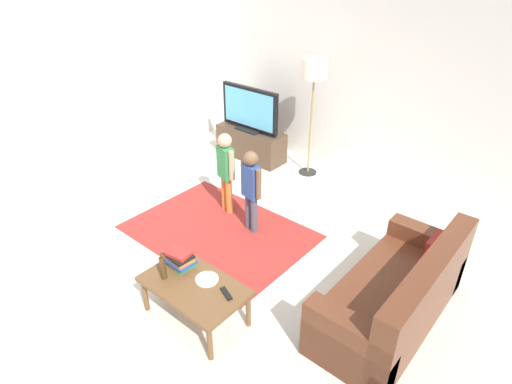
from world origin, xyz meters
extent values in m
plane|color=beige|center=(0.00, 0.00, 0.00)|extent=(7.80, 7.80, 0.00)
cube|color=silver|center=(0.00, 3.00, 1.35)|extent=(6.00, 0.12, 2.70)
cube|color=silver|center=(-3.00, 0.00, 1.35)|extent=(0.12, 6.00, 2.70)
cube|color=#9E2D28|center=(-0.43, 0.38, 0.00)|extent=(2.20, 1.60, 0.01)
cube|color=#4C3828|center=(-1.56, 2.30, 0.25)|extent=(1.20, 0.44, 0.50)
cube|color=black|center=(-1.56, 2.25, 0.10)|extent=(1.10, 0.32, 0.03)
cube|color=black|center=(-1.56, 2.28, 0.52)|extent=(0.44, 0.28, 0.03)
cube|color=black|center=(-1.56, 2.28, 0.87)|extent=(1.10, 0.07, 0.68)
cube|color=#59B2D8|center=(-1.56, 2.24, 0.87)|extent=(1.00, 0.01, 0.58)
cube|color=brown|center=(1.81, 0.43, 0.21)|extent=(0.80, 1.80, 0.42)
cube|color=brown|center=(2.11, 0.43, 0.43)|extent=(0.20, 1.80, 0.86)
cube|color=brown|center=(1.81, -0.37, 0.30)|extent=(0.80, 0.20, 0.60)
cube|color=brown|center=(1.81, 1.23, 0.30)|extent=(0.80, 0.20, 0.60)
cube|color=#B22823|center=(1.96, 0.98, 0.56)|extent=(0.10, 0.32, 0.32)
cylinder|color=#262626|center=(-0.50, 2.45, 0.01)|extent=(0.28, 0.28, 0.02)
cylinder|color=#99844C|center=(-0.50, 2.45, 0.76)|extent=(0.03, 0.03, 1.50)
cylinder|color=silver|center=(-0.50, 2.45, 1.64)|extent=(0.36, 0.36, 0.28)
cylinder|color=orange|center=(-0.76, 0.83, 0.25)|extent=(0.08, 0.08, 0.51)
cylinder|color=orange|center=(-0.64, 0.80, 0.25)|extent=(0.08, 0.08, 0.51)
cube|color=#338C4C|center=(-0.70, 0.82, 0.72)|extent=(0.27, 0.20, 0.43)
sphere|color=tan|center=(-0.70, 0.82, 1.03)|extent=(0.18, 0.18, 0.18)
cylinder|color=tan|center=(-0.85, 0.86, 0.75)|extent=(0.07, 0.07, 0.39)
cylinder|color=tan|center=(-0.55, 0.77, 0.75)|extent=(0.07, 0.07, 0.39)
cylinder|color=#4C4C59|center=(-0.21, 0.70, 0.25)|extent=(0.08, 0.08, 0.49)
cylinder|color=#4C4C59|center=(-0.10, 0.68, 0.25)|extent=(0.08, 0.08, 0.49)
cube|color=#2D478C|center=(-0.16, 0.69, 0.70)|extent=(0.26, 0.17, 0.42)
sphere|color=brown|center=(-0.16, 0.69, 1.00)|extent=(0.18, 0.18, 0.18)
cylinder|color=brown|center=(-0.30, 0.72, 0.72)|extent=(0.07, 0.07, 0.38)
cylinder|color=brown|center=(-0.01, 0.66, 0.72)|extent=(0.07, 0.07, 0.38)
cube|color=brown|center=(0.41, -0.77, 0.40)|extent=(1.00, 0.60, 0.04)
cylinder|color=brown|center=(-0.04, -1.02, 0.19)|extent=(0.05, 0.05, 0.38)
cylinder|color=brown|center=(0.86, -1.02, 0.19)|extent=(0.05, 0.05, 0.38)
cylinder|color=brown|center=(-0.04, -0.52, 0.19)|extent=(0.05, 0.05, 0.38)
cylinder|color=brown|center=(0.86, -0.52, 0.19)|extent=(0.05, 0.05, 0.38)
cube|color=#388C4C|center=(0.12, -0.65, 0.44)|extent=(0.26, 0.23, 0.04)
cube|color=#334CA5|center=(0.11, -0.67, 0.48)|extent=(0.28, 0.21, 0.03)
cube|color=orange|center=(0.10, -0.67, 0.51)|extent=(0.28, 0.21, 0.04)
cube|color=black|center=(0.11, -0.68, 0.55)|extent=(0.27, 0.22, 0.02)
cube|color=red|center=(0.11, -0.67, 0.58)|extent=(0.24, 0.20, 0.04)
cylinder|color=#4C3319|center=(0.13, -0.89, 0.54)|extent=(0.06, 0.06, 0.24)
cylinder|color=#4C3319|center=(0.13, -0.89, 0.69)|extent=(0.02, 0.02, 0.06)
cube|color=black|center=(0.73, -0.67, 0.43)|extent=(0.18, 0.11, 0.02)
cylinder|color=white|center=(0.46, -0.65, 0.43)|extent=(0.22, 0.22, 0.02)
cube|color=silver|center=(0.48, -0.65, 0.44)|extent=(0.14, 0.07, 0.01)
camera|label=1|loc=(2.79, -2.67, 3.16)|focal=30.03mm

